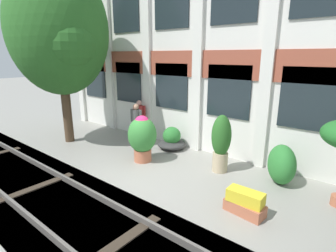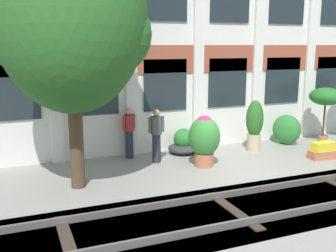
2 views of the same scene
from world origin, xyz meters
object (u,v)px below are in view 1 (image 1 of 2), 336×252
broadleaf_tree (59,33)px  potted_plant_square_trough (245,203)px  resident_by_doorway (136,124)px  resident_watching_tracks (140,118)px  topiary_hedge (282,164)px  potted_plant_glazed_jar (221,141)px  potted_plant_wide_bowl (172,140)px  potted_plant_fluted_column (142,136)px

broadleaf_tree → potted_plant_square_trough: bearing=-2.6°
potted_plant_square_trough → resident_by_doorway: size_ratio=0.55×
resident_watching_tracks → topiary_hedge: bearing=56.9°
potted_plant_glazed_jar → topiary_hedge: bearing=12.5°
resident_watching_tracks → broadleaf_tree: bearing=-72.6°
broadleaf_tree → resident_by_doorway: broadleaf_tree is taller
broadleaf_tree → resident_watching_tracks: bearing=46.5°
potted_plant_wide_bowl → resident_by_doorway: (-1.20, -0.63, 0.57)m
potted_plant_square_trough → topiary_hedge: topiary_hedge is taller
potted_plant_wide_bowl → resident_by_doorway: size_ratio=0.63×
resident_by_doorway → resident_watching_tracks: bearing=-146.5°
broadleaf_tree → potted_plant_fluted_column: 5.04m
broadleaf_tree → potted_plant_square_trough: (7.63, -0.34, -3.91)m
potted_plant_wide_bowl → potted_plant_square_trough: bearing=-30.5°
potted_plant_fluted_column → resident_by_doorway: size_ratio=0.93×
resident_by_doorway → resident_watching_tracks: resident_by_doorway is taller
potted_plant_square_trough → topiary_hedge: (0.16, 2.00, 0.28)m
broadleaf_tree → potted_plant_glazed_jar: broadleaf_tree is taller
potted_plant_square_trough → topiary_hedge: size_ratio=0.84×
broadleaf_tree → potted_plant_glazed_jar: size_ratio=3.83×
resident_by_doorway → broadleaf_tree: bearing=-68.8°
potted_plant_square_trough → topiary_hedge: 2.03m
resident_by_doorway → topiary_hedge: bearing=89.1°
broadleaf_tree → resident_by_doorway: bearing=26.3°
potted_plant_glazed_jar → resident_watching_tracks: potted_plant_glazed_jar is taller
broadleaf_tree → potted_plant_wide_bowl: 5.74m
potted_plant_glazed_jar → resident_watching_tracks: size_ratio=1.08×
potted_plant_square_trough → potted_plant_wide_bowl: size_ratio=0.87×
potted_plant_wide_bowl → potted_plant_fluted_column: potted_plant_fluted_column is taller
topiary_hedge → resident_by_doorway: bearing=-175.9°
resident_by_doorway → potted_plant_fluted_column: bearing=48.0°
potted_plant_wide_bowl → topiary_hedge: topiary_hedge is taller
potted_plant_square_trough → potted_plant_wide_bowl: (-3.84, 2.26, 0.06)m
broadleaf_tree → potted_plant_fluted_column: (3.78, 0.39, -3.30)m
potted_plant_fluted_column → resident_watching_tracks: (-1.81, 1.68, -0.00)m
potted_plant_fluted_column → topiary_hedge: 4.22m
potted_plant_square_trough → potted_plant_fluted_column: size_ratio=0.59×
resident_watching_tracks → potted_plant_fluted_column: bearing=18.1°
potted_plant_glazed_jar → resident_by_doorway: bearing=-179.8°
potted_plant_fluted_column → topiary_hedge: bearing=17.5°
resident_by_doorway → topiary_hedge: 5.22m
potted_plant_square_trough → potted_plant_wide_bowl: 4.45m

